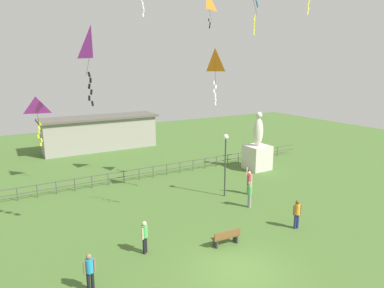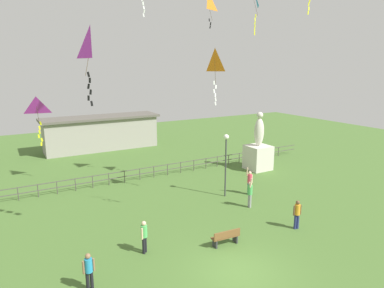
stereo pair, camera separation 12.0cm
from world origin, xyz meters
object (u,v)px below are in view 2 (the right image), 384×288
object	(u,v)px
kite_4	(254,1)
person_4	(297,213)
person_0	(250,181)
park_bench	(226,237)
person_2	(89,269)
person_3	(250,192)
kite_2	(37,108)
kite_6	(208,2)
lamppost	(226,152)
person_1	(144,235)
statue_monument	(258,153)
kite_1	(91,46)
kite_0	(215,63)

from	to	relation	value
kite_4	person_4	bearing A→B (deg)	-101.17
kite_4	person_0	bearing A→B (deg)	-102.14
park_bench	person_4	world-z (taller)	person_4
park_bench	person_2	distance (m)	6.89
person_3	kite_2	size ratio (longest dim) A/B	0.78
person_0	kite_6	distance (m)	12.60
lamppost	kite_4	size ratio (longest dim) A/B	1.60
person_4	person_3	bearing A→B (deg)	95.88
lamppost	person_4	distance (m)	6.48
kite_4	park_bench	bearing A→B (deg)	-136.34
person_0	person_1	bearing A→B (deg)	-159.13
kite_6	person_2	bearing A→B (deg)	-143.00
kite_2	kite_6	world-z (taller)	kite_6
person_1	kite_2	bearing A→B (deg)	128.14
lamppost	person_4	size ratio (longest dim) A/B	2.64
person_3	kite_6	bearing A→B (deg)	95.48
person_3	lamppost	bearing A→B (deg)	95.92
person_3	person_1	bearing A→B (deg)	-167.33
statue_monument	park_bench	distance (m)	13.90
person_0	person_2	bearing A→B (deg)	-157.44
lamppost	person_2	distance (m)	12.40
person_0	person_3	size ratio (longest dim) A/B	0.99
person_3	statue_monument	bearing A→B (deg)	46.14
person_3	kite_4	world-z (taller)	kite_4
statue_monument	kite_1	world-z (taller)	kite_1
lamppost	kite_4	xyz separation A→B (m)	(1.78, -0.17, 9.80)
person_0	kite_0	world-z (taller)	kite_0
kite_6	lamppost	bearing A→B (deg)	-84.99
person_1	person_2	distance (m)	3.39
kite_2	kite_6	size ratio (longest dim) A/B	1.08
park_bench	kite_2	world-z (taller)	kite_2
person_1	kite_4	world-z (taller)	kite_4
lamppost	kite_6	world-z (taller)	kite_6
park_bench	person_3	xyz separation A→B (m)	(4.12, 3.18, 0.56)
person_1	lamppost	bearing A→B (deg)	28.40
person_4	kite_0	world-z (taller)	kite_0
kite_0	kite_4	world-z (taller)	kite_4
kite_1	kite_2	bearing A→B (deg)	105.54
person_3	kite_0	xyz separation A→B (m)	(-3.49, -0.98, 8.06)
kite_1	kite_6	distance (m)	12.62
person_1	kite_4	size ratio (longest dim) A/B	0.60
person_0	statue_monument	bearing A→B (deg)	44.30
person_3	kite_0	distance (m)	8.84
kite_4	kite_0	bearing A→B (deg)	-147.57
kite_2	person_3	bearing A→B (deg)	-14.28
lamppost	person_0	world-z (taller)	lamppost
person_2	park_bench	bearing A→B (deg)	1.52
kite_2	kite_4	size ratio (longest dim) A/B	0.93
person_4	statue_monument	bearing A→B (deg)	60.35
person_2	kite_6	world-z (taller)	kite_6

